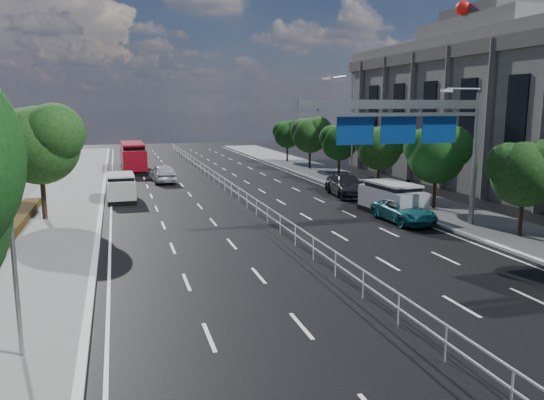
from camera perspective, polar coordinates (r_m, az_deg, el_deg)
name	(u,v)px	position (r m, az deg, el deg)	size (l,w,h in m)	color
ground	(385,316)	(17.49, 12.04, -12.07)	(160.00, 160.00, 0.00)	black
kerb_near	(83,350)	(15.62, -19.62, -14.97)	(0.25, 140.00, 0.15)	silver
median_fence	(233,191)	(37.99, -4.18, 0.99)	(0.05, 85.00, 1.02)	silver
overhead_gantry	(413,124)	(28.31, 14.88, 7.90)	(10.24, 0.38, 7.45)	gray
streetlight_far	(349,122)	(44.20, 8.31, 8.30)	(2.78, 2.40, 9.00)	gray
civic_hall	(520,109)	(48.03, 25.09, 8.87)	(14.40, 36.00, 14.35)	slate
near_tree_back	(40,141)	(32.46, -23.65, 5.88)	(4.84, 4.51, 6.69)	black
far_tree_c	(526,170)	(28.69, 25.62, 2.90)	(3.52, 3.28, 4.94)	black
far_tree_d	(437,152)	(34.57, 17.37, 4.94)	(3.85, 3.59, 5.34)	black
far_tree_e	(380,146)	(41.01, 11.54, 5.75)	(3.63, 3.38, 5.13)	black
far_tree_f	(340,140)	(47.76, 7.33, 6.39)	(3.52, 3.28, 5.02)	black
far_tree_g	(311,133)	(54.68, 4.17, 7.18)	(3.96, 3.69, 5.45)	black
far_tree_h	(288,133)	(61.77, 1.71, 7.23)	(3.41, 3.18, 4.91)	black
white_minivan	(121,188)	(38.27, -15.94, 1.30)	(1.96, 4.37, 1.88)	black
red_bus	(133,156)	(55.71, -14.74, 4.58)	(2.42, 9.53, 2.84)	black
near_car_silver	(163,173)	(46.70, -11.65, 2.85)	(1.87, 4.66, 1.59)	#BABDC2
near_car_dark	(133,150)	(71.57, -14.69, 5.18)	(1.63, 4.68, 1.54)	black
silver_minivan	(392,199)	(32.79, 12.76, 0.10)	(2.37, 4.90, 1.98)	black
parked_car_teal	(404,211)	(30.99, 14.00, -1.17)	(2.10, 4.55, 1.26)	#165A64
parked_car_dark	(346,186)	(39.14, 8.00, 1.55)	(2.14, 5.28, 1.53)	black
pedestrian_a	(403,195)	(34.96, 13.89, 0.55)	(0.56, 0.37, 1.53)	gray
pedestrian_b	(407,192)	(36.05, 14.31, 0.87)	(0.78, 0.60, 1.60)	gray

